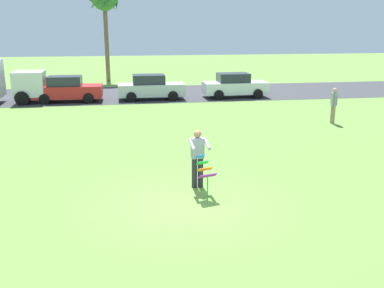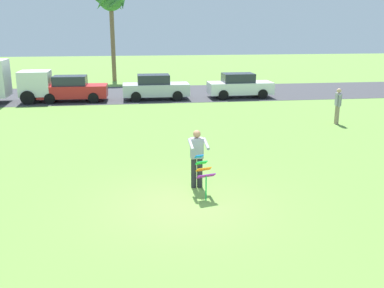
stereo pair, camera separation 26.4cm
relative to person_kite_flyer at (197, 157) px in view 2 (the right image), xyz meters
name	(u,v)px [view 2 (the right image)]	position (x,y,z in m)	size (l,w,h in m)	color
ground_plane	(184,204)	(-0.52, -1.19, -0.95)	(120.00, 120.00, 0.00)	olive
road_strip	(150,94)	(-0.52, 18.38, -0.95)	(120.00, 8.00, 0.01)	#38383D
person_kite_flyer	(197,157)	(0.00, 0.00, 0.00)	(0.56, 0.67, 1.73)	#26262B
kite_held	(204,171)	(0.06, -0.83, -0.16)	(0.53, 0.70, 1.17)	blue
parked_car_red	(72,89)	(-5.46, 15.98, -0.18)	(4.23, 1.89, 1.60)	red
parked_car_silver	(155,87)	(-0.27, 15.98, -0.18)	(4.20, 1.84, 1.60)	silver
parked_car_white	(240,86)	(5.28, 15.98, -0.18)	(4.22, 1.87, 1.60)	white
palm_tree_right_near	(111,2)	(-3.20, 26.15, 5.54)	(2.58, 2.71, 7.86)	brown
person_walker_near	(338,105)	(7.98, 7.49, -0.02)	(0.28, 0.56, 1.73)	gray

